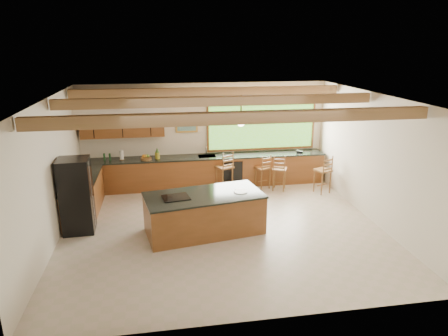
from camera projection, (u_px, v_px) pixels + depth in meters
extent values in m
plane|color=beige|center=(223.00, 228.00, 9.21)|extent=(7.20, 7.20, 0.00)
cube|color=beige|center=(205.00, 134.00, 11.82)|extent=(7.20, 0.04, 3.00)
cube|color=beige|center=(259.00, 233.00, 5.70)|extent=(7.20, 0.04, 3.00)
cube|color=beige|center=(50.00, 175.00, 8.21)|extent=(0.04, 6.50, 3.00)
cube|color=beige|center=(375.00, 159.00, 9.31)|extent=(0.04, 6.50, 3.00)
cube|color=#AE7E57|center=(223.00, 98.00, 8.31)|extent=(7.20, 6.50, 0.04)
cube|color=#8F6647|center=(237.00, 118.00, 6.84)|extent=(7.10, 0.15, 0.22)
cube|color=#8F6647|center=(219.00, 101.00, 8.82)|extent=(7.10, 0.15, 0.22)
cube|color=#8F6647|center=(209.00, 92.00, 10.52)|extent=(7.10, 0.15, 0.22)
cube|color=brown|center=(123.00, 125.00, 11.16)|extent=(2.30, 0.35, 0.70)
cube|color=beige|center=(121.00, 104.00, 10.91)|extent=(2.60, 0.50, 0.48)
cylinder|color=#FFEABF|center=(95.00, 113.00, 10.87)|extent=(0.10, 0.10, 0.01)
cylinder|color=#FFEABF|center=(147.00, 111.00, 11.09)|extent=(0.10, 0.10, 0.01)
cube|color=#6FBF44|center=(261.00, 127.00, 12.00)|extent=(3.20, 0.04, 1.30)
cube|color=gold|center=(187.00, 123.00, 11.60)|extent=(0.64, 0.03, 0.54)
cube|color=#3A694E|center=(187.00, 123.00, 11.58)|extent=(0.54, 0.01, 0.44)
cube|color=brown|center=(207.00, 172.00, 11.82)|extent=(7.00, 0.65, 0.88)
cube|color=black|center=(207.00, 157.00, 11.68)|extent=(7.04, 0.69, 0.04)
cube|color=brown|center=(84.00, 197.00, 9.85)|extent=(0.65, 2.35, 0.88)
cube|color=black|center=(82.00, 180.00, 9.71)|extent=(0.69, 2.39, 0.04)
cube|color=black|center=(232.00, 175.00, 11.62)|extent=(0.60, 0.02, 0.78)
cube|color=silver|center=(207.00, 157.00, 11.68)|extent=(0.50, 0.38, 0.03)
cylinder|color=silver|center=(206.00, 149.00, 11.82)|extent=(0.03, 0.03, 0.30)
cylinder|color=silver|center=(206.00, 146.00, 11.68)|extent=(0.03, 0.20, 0.03)
cylinder|color=silver|center=(122.00, 155.00, 11.27)|extent=(0.11, 0.11, 0.28)
cylinder|color=#1B441D|center=(104.00, 157.00, 11.23)|extent=(0.06, 0.06, 0.20)
cylinder|color=#1B441D|center=(110.00, 157.00, 11.22)|extent=(0.06, 0.06, 0.20)
cube|color=black|center=(300.00, 151.00, 12.02)|extent=(0.23, 0.21, 0.08)
cube|color=brown|center=(204.00, 214.00, 8.92)|extent=(2.70, 1.60, 0.86)
cube|color=black|center=(204.00, 195.00, 8.79)|extent=(2.75, 1.64, 0.04)
cube|color=black|center=(176.00, 198.00, 8.58)|extent=(0.64, 0.54, 0.02)
cylinder|color=silver|center=(240.00, 192.00, 8.93)|extent=(0.31, 0.31, 0.02)
cube|color=black|center=(77.00, 196.00, 8.84)|extent=(0.69, 0.67, 1.70)
cube|color=silver|center=(92.00, 195.00, 8.89)|extent=(0.02, 0.05, 1.56)
cube|color=brown|center=(224.00, 167.00, 11.37)|extent=(0.56, 0.56, 0.04)
cylinder|color=brown|center=(220.00, 181.00, 11.30)|extent=(0.04, 0.04, 0.69)
cylinder|color=brown|center=(231.00, 180.00, 11.35)|extent=(0.04, 0.04, 0.69)
cylinder|color=brown|center=(218.00, 177.00, 11.61)|extent=(0.04, 0.04, 0.69)
cylinder|color=brown|center=(229.00, 177.00, 11.66)|extent=(0.04, 0.04, 0.69)
cube|color=brown|center=(263.00, 168.00, 11.57)|extent=(0.48, 0.48, 0.04)
cylinder|color=brown|center=(259.00, 180.00, 11.51)|extent=(0.04, 0.04, 0.60)
cylinder|color=brown|center=(269.00, 180.00, 11.55)|extent=(0.04, 0.04, 0.60)
cylinder|color=brown|center=(256.00, 177.00, 11.78)|extent=(0.04, 0.04, 0.60)
cylinder|color=brown|center=(266.00, 176.00, 11.83)|extent=(0.04, 0.04, 0.60)
cube|color=brown|center=(323.00, 170.00, 11.21)|extent=(0.51, 0.51, 0.04)
cylinder|color=brown|center=(319.00, 184.00, 11.14)|extent=(0.04, 0.04, 0.65)
cylinder|color=brown|center=(330.00, 183.00, 11.19)|extent=(0.04, 0.04, 0.65)
cylinder|color=brown|center=(315.00, 180.00, 11.44)|extent=(0.04, 0.04, 0.65)
cylinder|color=brown|center=(325.00, 180.00, 11.49)|extent=(0.04, 0.04, 0.65)
cube|color=brown|center=(280.00, 169.00, 11.43)|extent=(0.50, 0.50, 0.04)
cylinder|color=brown|center=(276.00, 182.00, 11.36)|extent=(0.04, 0.04, 0.62)
cylinder|color=brown|center=(286.00, 181.00, 11.41)|extent=(0.04, 0.04, 0.62)
cylinder|color=brown|center=(273.00, 178.00, 11.64)|extent=(0.04, 0.04, 0.62)
cylinder|color=brown|center=(283.00, 178.00, 11.69)|extent=(0.04, 0.04, 0.62)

